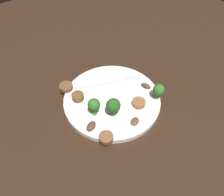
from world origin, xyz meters
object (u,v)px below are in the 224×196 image
(fork, at_px, (114,82))
(sausage_slice_4, at_px, (66,87))
(broccoli_floret_2, at_px, (159,90))
(sausage_slice_0, at_px, (78,97))
(mushroom_2, at_px, (146,86))
(mushroom_1, at_px, (134,122))
(mushroom_0, at_px, (91,126))
(broccoli_floret_1, at_px, (94,105))
(sausage_slice_1, at_px, (139,103))
(sausage_slice_2, at_px, (106,138))
(broccoli_floret_0, at_px, (113,106))
(plate, at_px, (112,100))

(fork, distance_m, sausage_slice_4, 0.13)
(broccoli_floret_2, height_order, sausage_slice_0, broccoli_floret_2)
(mushroom_2, bearing_deg, mushroom_1, -143.99)
(mushroom_0, distance_m, mushroom_2, 0.19)
(broccoli_floret_1, distance_m, sausage_slice_0, 0.07)
(fork, height_order, sausage_slice_1, sausage_slice_1)
(sausage_slice_1, height_order, sausage_slice_2, same)
(broccoli_floret_2, xyz_separation_m, sausage_slice_0, (-0.17, 0.12, -0.02))
(fork, relative_size, broccoli_floret_1, 3.43)
(broccoli_floret_2, bearing_deg, sausage_slice_2, -172.40)
(broccoli_floret_0, distance_m, mushroom_1, 0.06)
(broccoli_floret_2, bearing_deg, mushroom_2, 87.46)
(plate, bearing_deg, sausage_slice_1, -53.26)
(mushroom_0, bearing_deg, sausage_slice_2, -75.73)
(sausage_slice_2, bearing_deg, sausage_slice_0, 86.89)
(sausage_slice_2, relative_size, mushroom_2, 1.22)
(plate, xyz_separation_m, sausage_slice_4, (-0.08, 0.10, 0.01))
(broccoli_floret_1, xyz_separation_m, sausage_slice_2, (-0.02, -0.07, -0.03))
(broccoli_floret_2, distance_m, mushroom_2, 0.05)
(plate, bearing_deg, broccoli_floret_1, -165.26)
(sausage_slice_1, height_order, mushroom_1, sausage_slice_1)
(broccoli_floret_2, distance_m, sausage_slice_4, 0.24)
(mushroom_0, bearing_deg, mushroom_1, -27.83)
(sausage_slice_2, xyz_separation_m, mushroom_1, (0.08, -0.00, -0.00))
(sausage_slice_1, bearing_deg, broccoli_floret_0, 171.80)
(broccoli_floret_1, relative_size, sausage_slice_4, 1.43)
(sausage_slice_0, bearing_deg, mushroom_1, -63.75)
(sausage_slice_0, bearing_deg, sausage_slice_4, 99.11)
(broccoli_floret_1, height_order, sausage_slice_0, broccoli_floret_1)
(sausage_slice_0, bearing_deg, sausage_slice_1, -42.44)
(broccoli_floret_1, relative_size, mushroom_2, 1.88)
(mushroom_1, bearing_deg, plate, 88.32)
(broccoli_floret_1, distance_m, mushroom_2, 0.16)
(mushroom_0, bearing_deg, sausage_slice_0, 78.70)
(sausage_slice_2, distance_m, mushroom_0, 0.05)
(mushroom_1, bearing_deg, broccoli_floret_2, 14.69)
(fork, bearing_deg, broccoli_floret_2, -41.38)
(broccoli_floret_2, relative_size, mushroom_0, 1.60)
(broccoli_floret_0, bearing_deg, sausage_slice_2, -138.76)
(broccoli_floret_0, height_order, mushroom_1, broccoli_floret_0)
(broccoli_floret_0, distance_m, mushroom_2, 0.13)
(fork, height_order, mushroom_1, mushroom_1)
(broccoli_floret_1, xyz_separation_m, mushroom_2, (0.16, -0.00, -0.03))
(broccoli_floret_1, bearing_deg, mushroom_0, -133.50)
(fork, bearing_deg, sausage_slice_2, -109.84)
(broccoli_floret_1, relative_size, sausage_slice_2, 1.54)
(plate, height_order, mushroom_2, mushroom_2)
(plate, relative_size, mushroom_2, 9.34)
(broccoli_floret_0, bearing_deg, plate, 57.89)
(broccoli_floret_2, distance_m, sausage_slice_0, 0.21)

